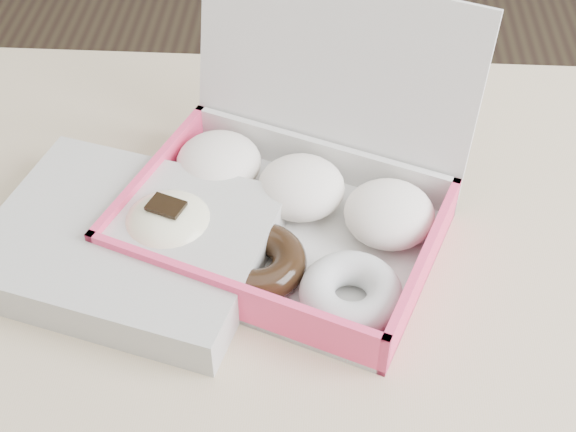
{
  "coord_description": "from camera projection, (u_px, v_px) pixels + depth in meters",
  "views": [
    {
      "loc": [
        -0.07,
        -0.43,
        1.29
      ],
      "look_at": [
        -0.1,
        0.09,
        0.79
      ],
      "focal_mm": 50.0,
      "sensor_mm": 36.0,
      "label": 1
    }
  ],
  "objects": [
    {
      "name": "table",
      "position": [
        393.0,
        375.0,
        0.74
      ],
      "size": [
        1.2,
        0.8,
        0.75
      ],
      "color": "tan",
      "rests_on": "ground"
    },
    {
      "name": "donut_box",
      "position": [
        285.0,
        205.0,
        0.74
      ],
      "size": [
        0.35,
        0.33,
        0.2
      ],
      "rotation": [
        0.0,
        0.0,
        -0.36
      ],
      "color": "silver",
      "rests_on": "table"
    },
    {
      "name": "newspapers",
      "position": [
        129.0,
        244.0,
        0.72
      ],
      "size": [
        0.29,
        0.25,
        0.04
      ],
      "primitive_type": "cube",
      "rotation": [
        0.0,
        0.0,
        -0.26
      ],
      "color": "beige",
      "rests_on": "table"
    }
  ]
}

